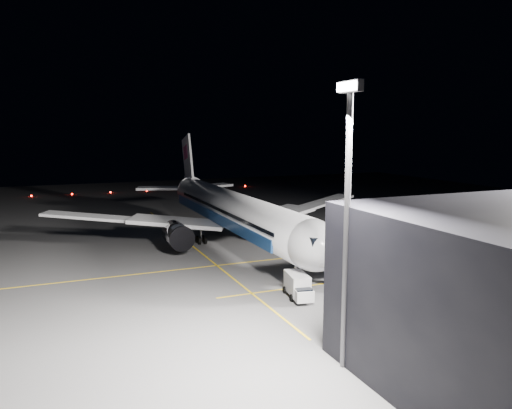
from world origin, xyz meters
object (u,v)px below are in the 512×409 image
Objects in this scene: safety_cone_a at (242,232)px; safety_cone_b at (301,231)px; airliner at (231,210)px; jet_bridge at (431,234)px; floodlight_mast_south at (347,202)px; baggage_tug at (323,236)px; service_truck at (298,286)px; safety_cone_c at (256,240)px.

safety_cone_a is 0.92× the size of safety_cone_b.
safety_cone_b is at bearing 73.88° from safety_cone_a.
airliner is 1.79× the size of jet_bridge.
jet_bridge is 31.05m from floodlight_mast_south.
baggage_tug is at bearing 75.75° from airliner.
service_truck is (26.33, -2.08, -3.82)m from airliner.
safety_cone_b is (2.82, 9.76, 0.02)m from safety_cone_a.
airliner is at bearing -174.37° from service_truck.
floodlight_mast_south is 44.09m from baggage_tug.
jet_bridge is 32.58m from safety_cone_a.
safety_cone_a is at bearing 180.00° from safety_cone_c.
service_truck is 8.78× the size of safety_cone_c.
safety_cone_c is at bearing 177.05° from service_truck.
jet_bridge is 6.65× the size of service_truck.
service_truck reaches higher than baggage_tug.
safety_cone_a is 0.91× the size of safety_cone_c.
safety_cone_b is at bearing 161.93° from service_truck.
safety_cone_a is (-29.08, -14.06, -4.31)m from jet_bridge.
baggage_tug is (-19.51, -4.03, -3.85)m from jet_bridge.
airliner is 105.71× the size of safety_cone_b.
service_truck reaches higher than safety_cone_a.
safety_cone_a is at bearing 167.99° from floodlight_mast_south.
baggage_tug reaches higher than safety_cone_c.
airliner is at bearing -33.68° from safety_cone_a.
airliner is at bearing -92.89° from safety_cone_c.
service_truck is 27.89m from baggage_tug.
floodlight_mast_south is (18.00, -24.07, 7.79)m from jet_bridge.
baggage_tug is at bearing 154.87° from service_truck.
floodlight_mast_south is 4.00× the size of service_truck.
floodlight_mast_south is 43.78m from safety_cone_c.
jet_bridge is 26.95m from safety_cone_b.
safety_cone_a is at bearing 179.50° from service_truck.
floodlight_mast_south is at bearing -24.07° from safety_cone_b.
safety_cone_b is (-3.18, 13.76, -4.87)m from airliner.
service_truck is 33.51m from safety_cone_b.
jet_bridge is 1.66× the size of floodlight_mast_south.
service_truck is 8.89× the size of safety_cone_b.
airliner is 14.94m from safety_cone_b.
service_truck is at bearing -80.83° from jet_bridge.
safety_cone_c is at bearing -102.28° from baggage_tug.
safety_cone_b is at bearing 103.03° from airliner.
service_truck is at bearing -13.11° from safety_cone_c.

